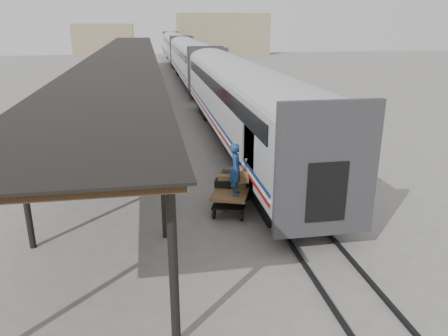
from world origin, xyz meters
name	(u,v)px	position (x,y,z in m)	size (l,w,h in m)	color
ground	(200,209)	(0.00, 0.00, 0.00)	(160.00, 160.00, 0.00)	slate
train	(191,59)	(3.19, 33.79, 2.69)	(3.45, 76.01, 4.01)	silver
canopy	(125,54)	(-3.40, 24.00, 4.00)	(4.90, 64.30, 4.15)	#422B19
rails	(192,83)	(3.20, 34.00, 0.06)	(1.54, 150.00, 0.12)	black
building_far	(222,34)	(14.00, 78.00, 4.00)	(18.00, 10.00, 8.00)	tan
building_left	(104,39)	(-10.00, 82.00, 3.00)	(12.00, 8.00, 6.00)	tan
baggage_cart	(232,193)	(1.20, -0.21, 0.65)	(1.99, 2.68, 0.86)	brown
suitcase_stack	(230,179)	(1.20, 0.20, 1.06)	(1.49, 1.16, 0.58)	#3D3C3F
luggage_tug	(155,101)	(-1.14, 19.73, 0.64)	(1.25, 1.73, 1.39)	maroon
porter	(236,169)	(1.20, -0.86, 1.79)	(0.68, 0.44, 1.86)	navy
pedestrian	(117,121)	(-3.60, 11.42, 0.96)	(1.12, 0.47, 1.92)	black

